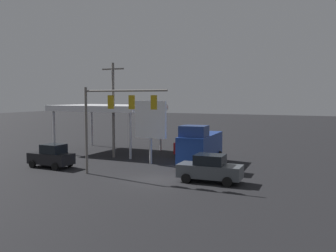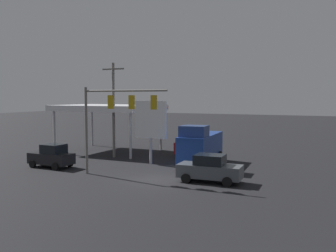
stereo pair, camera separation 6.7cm
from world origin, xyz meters
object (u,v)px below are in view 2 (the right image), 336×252
at_px(utility_pole, 114,108).
at_px(price_sign, 151,121).
at_px(traffic_signal_assembly, 115,110).
at_px(hatchback_crossing, 52,156).
at_px(pickup_parked, 193,145).
at_px(sedan_waiting, 210,169).
at_px(delivery_truck, 200,146).

distance_m(utility_pole, price_sign, 5.26).
relative_size(utility_pole, price_sign, 1.65).
bearing_deg(price_sign, utility_pole, -17.72).
xyz_separation_m(traffic_signal_assembly, hatchback_crossing, (6.82, -0.77, -3.98)).
bearing_deg(hatchback_crossing, utility_pole, -104.27).
xyz_separation_m(traffic_signal_assembly, price_sign, (0.13, -5.85, -1.15)).
bearing_deg(pickup_parked, hatchback_crossing, -36.74).
bearing_deg(utility_pole, sedan_waiting, 152.73).
bearing_deg(hatchback_crossing, sedan_waiting, -177.22).
bearing_deg(delivery_truck, utility_pole, -97.15).
distance_m(traffic_signal_assembly, delivery_truck, 8.74).
relative_size(price_sign, sedan_waiting, 1.24).
bearing_deg(sedan_waiting, price_sign, -36.44).
xyz_separation_m(traffic_signal_assembly, delivery_truck, (-4.09, -7.01, -3.24)).
xyz_separation_m(price_sign, delivery_truck, (-4.22, -1.16, -2.09)).
distance_m(sedan_waiting, delivery_truck, 6.46).
xyz_separation_m(price_sign, sedan_waiting, (-7.06, 4.60, -2.83)).
xyz_separation_m(utility_pole, sedan_waiting, (-11.96, 6.17, -3.91)).
height_order(utility_pole, delivery_truck, utility_pole).
bearing_deg(utility_pole, traffic_signal_assembly, 124.15).
height_order(traffic_signal_assembly, hatchback_crossing, traffic_signal_assembly).
relative_size(utility_pole, pickup_parked, 1.76).
bearing_deg(traffic_signal_assembly, hatchback_crossing, -6.42).
distance_m(sedan_waiting, pickup_parked, 11.77).
xyz_separation_m(utility_pole, price_sign, (-4.90, 1.57, -1.08)).
height_order(price_sign, sedan_waiting, price_sign).
distance_m(traffic_signal_assembly, hatchback_crossing, 7.94).
relative_size(traffic_signal_assembly, utility_pole, 0.76).
relative_size(sedan_waiting, delivery_truck, 0.65).
height_order(sedan_waiting, delivery_truck, delivery_truck).
bearing_deg(delivery_truck, price_sign, -79.26).
height_order(utility_pole, pickup_parked, utility_pole).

